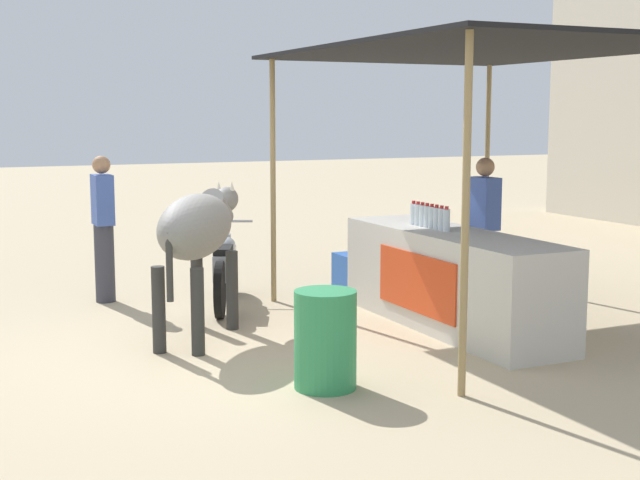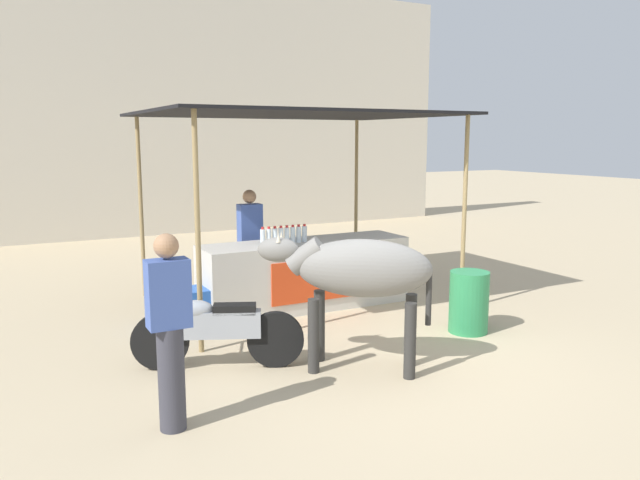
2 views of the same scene
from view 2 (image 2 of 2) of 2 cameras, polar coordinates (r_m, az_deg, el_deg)
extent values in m
plane|color=tan|center=(7.18, 6.67, -10.23)|extent=(60.00, 60.00, 0.00)
cube|color=beige|center=(16.17, -14.34, 11.64)|extent=(16.00, 0.50, 6.26)
cube|color=beige|center=(8.88, -1.36, -3.15)|extent=(3.00, 0.80, 0.96)
cube|color=red|center=(8.52, -0.12, -3.67)|extent=(1.40, 0.02, 0.58)
cube|color=black|center=(8.94, -2.29, 11.42)|extent=(4.20, 3.20, 0.04)
cylinder|color=#997F51|center=(6.98, -11.11, 0.63)|extent=(0.06, 0.06, 2.72)
cylinder|color=#997F51|center=(8.83, 13.06, 2.36)|extent=(0.06, 0.06, 2.72)
cylinder|color=#997F51|center=(9.75, -16.06, 2.87)|extent=(0.06, 0.06, 2.72)
cylinder|color=#997F51|center=(11.16, 3.32, 3.99)|extent=(0.06, 0.06, 2.72)
cylinder|color=silver|center=(8.45, -5.25, 0.25)|extent=(0.07, 0.07, 0.22)
cylinder|color=red|center=(8.43, -5.27, 1.09)|extent=(0.04, 0.04, 0.03)
cylinder|color=silver|center=(8.49, -4.69, 0.30)|extent=(0.07, 0.07, 0.22)
cylinder|color=red|center=(8.47, -4.70, 1.13)|extent=(0.04, 0.04, 0.03)
cylinder|color=silver|center=(8.52, -4.14, 0.34)|extent=(0.07, 0.07, 0.22)
cylinder|color=red|center=(8.50, -4.15, 1.17)|extent=(0.04, 0.04, 0.03)
cylinder|color=silver|center=(8.56, -3.59, 0.39)|extent=(0.07, 0.07, 0.22)
cylinder|color=red|center=(8.54, -3.60, 1.21)|extent=(0.04, 0.04, 0.03)
cylinder|color=silver|center=(8.59, -3.04, 0.43)|extent=(0.07, 0.07, 0.22)
cylinder|color=red|center=(8.58, -3.05, 1.26)|extent=(0.04, 0.04, 0.03)
cylinder|color=silver|center=(8.63, -2.50, 0.47)|extent=(0.07, 0.07, 0.22)
cylinder|color=red|center=(8.61, -2.50, 1.30)|extent=(0.04, 0.04, 0.03)
cylinder|color=silver|center=(8.67, -1.96, 0.52)|extent=(0.07, 0.07, 0.22)
cylinder|color=red|center=(8.65, -1.97, 1.33)|extent=(0.04, 0.04, 0.03)
cylinder|color=silver|center=(8.71, -1.43, 0.56)|extent=(0.07, 0.07, 0.22)
cylinder|color=red|center=(8.69, -1.43, 1.37)|extent=(0.04, 0.04, 0.03)
cylinder|color=#383842|center=(9.34, -6.35, -2.82)|extent=(0.22, 0.22, 0.88)
cube|color=#3F59A5|center=(9.22, -6.43, 1.56)|extent=(0.34, 0.20, 0.56)
sphere|color=#A87A56|center=(9.18, -6.47, 3.97)|extent=(0.20, 0.20, 0.20)
cube|color=blue|center=(8.22, -12.29, -6.10)|extent=(0.60, 0.44, 0.48)
cylinder|color=#2D8C51|center=(7.99, 13.45, -5.53)|extent=(0.49, 0.49, 0.77)
ellipsoid|color=gray|center=(6.40, 4.01, -2.58)|extent=(1.43, 1.26, 0.60)
cylinder|color=#302F2D|center=(6.46, -0.59, -8.77)|extent=(0.12, 0.12, 0.78)
cylinder|color=#302F2D|center=(6.81, -0.06, -7.83)|extent=(0.12, 0.12, 0.78)
cylinder|color=#302F2D|center=(6.38, 8.23, -9.12)|extent=(0.12, 0.12, 0.78)
cylinder|color=#302F2D|center=(6.72, 8.30, -8.15)|extent=(0.12, 0.12, 0.78)
cylinder|color=gray|center=(6.46, -1.24, -1.50)|extent=(0.50, 0.46, 0.41)
ellipsoid|color=gray|center=(6.51, -3.84, -0.90)|extent=(0.48, 0.44, 0.26)
cone|color=beige|center=(6.41, -3.82, 0.22)|extent=(0.05, 0.05, 0.10)
cone|color=beige|center=(6.55, -3.55, 0.41)|extent=(0.05, 0.05, 0.10)
cylinder|color=#302F2D|center=(6.43, 9.92, -5.10)|extent=(0.06, 0.06, 0.60)
cylinder|color=black|center=(6.78, -14.42, -9.01)|extent=(0.58, 0.32, 0.60)
cylinder|color=black|center=(6.66, -4.09, -9.05)|extent=(0.58, 0.32, 0.60)
cube|color=#999EA5|center=(6.64, -9.34, -7.59)|extent=(0.90, 0.53, 0.28)
ellipsoid|color=#999EA5|center=(6.62, -11.28, -6.26)|extent=(0.41, 0.33, 0.20)
cube|color=black|center=(6.58, -7.81, -6.26)|extent=(0.48, 0.34, 0.10)
cylinder|color=#99999E|center=(6.61, -14.19, -4.23)|extent=(0.25, 0.51, 0.03)
cylinder|color=#99999E|center=(6.71, -14.32, -7.39)|extent=(0.20, 0.13, 0.49)
cylinder|color=#383842|center=(5.39, -13.42, -12.23)|extent=(0.22, 0.22, 0.88)
cube|color=#3F59A5|center=(5.17, -13.72, -4.78)|extent=(0.34, 0.20, 0.56)
sphere|color=#A87A56|center=(5.09, -13.89, -0.53)|extent=(0.20, 0.20, 0.20)
camera|label=1|loc=(11.57, 47.71, 4.88)|focal=50.00mm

